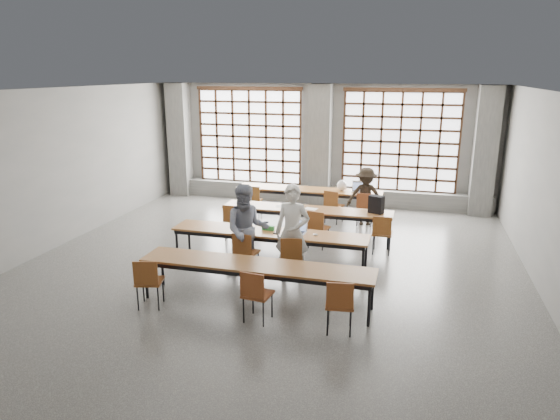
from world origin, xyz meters
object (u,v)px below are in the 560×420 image
at_px(desk_row_c, 269,234).
at_px(laptop_front, 297,229).
at_px(backpack, 376,204).
at_px(mouse, 316,235).
at_px(red_pouch, 149,278).
at_px(desk_row_b, 307,211).
at_px(desk_row_a, 309,191).
at_px(chair_near_mid, 256,291).
at_px(chair_front_left, 245,249).
at_px(desk_row_d, 256,267).
at_px(chair_back_mid, 333,203).
at_px(chair_mid_right, 382,231).
at_px(plastic_bag, 342,185).
at_px(chair_mid_centre, 317,225).
at_px(green_box, 268,228).
at_px(chair_near_left, 148,278).
at_px(chair_back_left, 253,198).
at_px(chair_front_right, 291,254).
at_px(chair_near_right, 340,301).
at_px(chair_back_right, 365,206).
at_px(student_female, 247,230).
at_px(student_back, 366,196).
at_px(laptop_back, 359,189).
at_px(phone, 277,233).

bearing_deg(desk_row_c, laptop_front, 11.20).
bearing_deg(backpack, mouse, -96.13).
bearing_deg(red_pouch, desk_row_b, 67.03).
relative_size(desk_row_a, chair_near_mid, 4.55).
distance_m(chair_front_left, red_pouch, 2.00).
height_order(desk_row_b, desk_row_d, same).
xyz_separation_m(chair_back_mid, chair_near_mid, (-0.28, -5.62, 0.00)).
bearing_deg(chair_mid_right, laptop_front, -144.25).
bearing_deg(plastic_bag, chair_mid_centre, -93.00).
xyz_separation_m(desk_row_b, green_box, (-0.41, -1.81, 0.11)).
distance_m(chair_back_mid, chair_near_left, 6.02).
relative_size(chair_back_left, plastic_bag, 3.08).
height_order(desk_row_c, chair_near_left, chair_near_left).
height_order(chair_front_right, chair_near_right, same).
xyz_separation_m(chair_mid_centre, red_pouch, (-2.16, -3.55, -0.04)).
distance_m(chair_back_left, chair_near_left, 5.62).
relative_size(chair_near_right, laptop_front, 2.31).
height_order(desk_row_d, chair_near_right, chair_near_right).
relative_size(chair_back_left, green_box, 3.52).
xyz_separation_m(chair_mid_right, green_box, (-2.21, -1.18, 0.24)).
xyz_separation_m(chair_back_right, student_female, (-1.88, -3.75, 0.36)).
bearing_deg(green_box, chair_near_right, -53.03).
relative_size(chair_back_left, red_pouch, 4.40).
bearing_deg(desk_row_b, mouse, -72.73).
bearing_deg(backpack, chair_near_right, -71.14).
bearing_deg(student_back, desk_row_a, 151.11).
xyz_separation_m(chair_near_right, student_back, (-0.21, 5.75, 0.21)).
bearing_deg(green_box, chair_back_mid, 75.75).
relative_size(desk_row_d, chair_near_right, 4.55).
xyz_separation_m(chair_front_left, chair_near_mid, (0.78, -1.74, 0.00)).
distance_m(desk_row_d, chair_near_right, 1.64).
xyz_separation_m(plastic_bag, red_pouch, (-2.30, -6.22, -0.37)).
height_order(chair_back_mid, chair_mid_centre, same).
relative_size(chair_mid_centre, chair_near_right, 1.00).
relative_size(chair_back_right, chair_mid_right, 1.00).
bearing_deg(student_back, chair_mid_right, -86.28).
bearing_deg(red_pouch, laptop_back, 66.39).
bearing_deg(desk_row_c, desk_row_b, 79.35).
distance_m(desk_row_a, student_female, 4.39).
xyz_separation_m(chair_back_left, plastic_bag, (2.29, 0.68, 0.34)).
bearing_deg(laptop_front, chair_mid_right, 35.75).
bearing_deg(chair_near_left, laptop_front, 51.77).
bearing_deg(desk_row_b, chair_mid_centre, -58.58).
distance_m(chair_near_left, laptop_front, 3.16).
bearing_deg(desk_row_b, chair_front_left, -104.81).
relative_size(chair_back_right, plastic_bag, 3.08).
relative_size(chair_front_left, phone, 6.77).
bearing_deg(chair_front_right, desk_row_b, 95.91).
xyz_separation_m(chair_back_left, backpack, (3.37, -1.31, 0.39)).
height_order(laptop_front, backpack, backpack).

